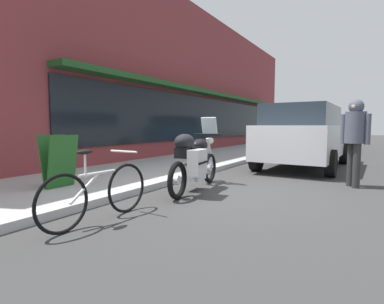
% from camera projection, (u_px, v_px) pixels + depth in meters
% --- Properties ---
extents(ground_plane, '(80.00, 80.00, 0.00)m').
position_uv_depth(ground_plane, '(223.00, 191.00, 5.65)').
color(ground_plane, '#353535').
extents(storefront_building, '(21.96, 0.90, 6.25)m').
position_uv_depth(storefront_building, '(202.00, 85.00, 13.57)').
color(storefront_building, brown).
rests_on(storefront_building, ground_plane).
extents(sidewalk_curb, '(30.00, 3.06, 0.12)m').
position_uv_depth(sidewalk_curb, '(252.00, 149.00, 14.68)').
color(sidewalk_curb, '#A9A9A9').
rests_on(sidewalk_curb, ground_plane).
extents(touring_motorcycle, '(2.19, 0.85, 1.39)m').
position_uv_depth(touring_motorcycle, '(195.00, 159.00, 5.52)').
color(touring_motorcycle, black).
rests_on(touring_motorcycle, ground_plane).
extents(parked_bicycle, '(1.70, 0.48, 0.94)m').
position_uv_depth(parked_bicycle, '(98.00, 193.00, 3.78)').
color(parked_bicycle, black).
rests_on(parked_bicycle, ground_plane).
extents(parked_minivan, '(4.52, 2.12, 1.78)m').
position_uv_depth(parked_minivan, '(304.00, 135.00, 8.72)').
color(parked_minivan, silver).
rests_on(parked_minivan, ground_plane).
extents(pedestrian_walking, '(0.49, 0.53, 1.73)m').
position_uv_depth(pedestrian_walking, '(355.00, 132.00, 5.89)').
color(pedestrian_walking, '#2A2A2A').
rests_on(pedestrian_walking, ground_plane).
extents(sandwich_board_sign, '(0.55, 0.41, 0.93)m').
position_uv_depth(sandwich_board_sign, '(59.00, 161.00, 5.35)').
color(sandwich_board_sign, '#1E511E').
rests_on(sandwich_board_sign, sidewalk_curb).
extents(parked_car_down_block, '(4.81, 2.19, 1.81)m').
position_uv_depth(parked_car_down_block, '(322.00, 131.00, 14.91)').
color(parked_car_down_block, '#1E598C').
rests_on(parked_car_down_block, ground_plane).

